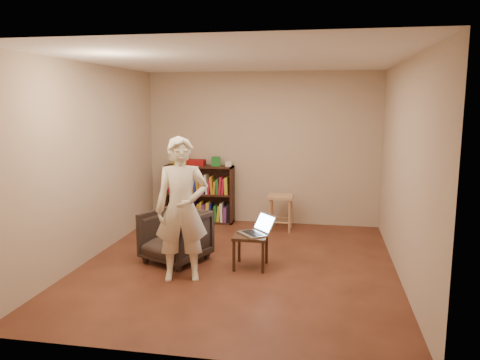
% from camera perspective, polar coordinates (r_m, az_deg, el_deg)
% --- Properties ---
extents(floor, '(4.50, 4.50, 0.00)m').
position_cam_1_polar(floor, '(6.17, -0.27, -10.33)').
color(floor, '#432015').
rests_on(floor, ground).
extents(ceiling, '(4.50, 4.50, 0.00)m').
position_cam_1_polar(ceiling, '(5.83, -0.29, 14.47)').
color(ceiling, white).
rests_on(ceiling, wall_back).
extents(wall_back, '(4.00, 0.00, 4.00)m').
position_cam_1_polar(wall_back, '(8.07, 2.68, 3.85)').
color(wall_back, '#BDA98F').
rests_on(wall_back, floor).
extents(wall_left, '(0.00, 4.50, 4.50)m').
position_cam_1_polar(wall_left, '(6.53, -17.81, 2.05)').
color(wall_left, '#BDA98F').
rests_on(wall_left, floor).
extents(wall_right, '(0.00, 4.50, 4.50)m').
position_cam_1_polar(wall_right, '(5.84, 19.40, 1.12)').
color(wall_right, '#BDA98F').
rests_on(wall_right, floor).
extents(bookshelf, '(1.20, 0.30, 1.00)m').
position_cam_1_polar(bookshelf, '(8.26, -4.93, -2.08)').
color(bookshelf, black).
rests_on(bookshelf, floor).
extents(box_yellow, '(0.26, 0.20, 0.20)m').
position_cam_1_polar(box_yellow, '(8.24, -7.14, 2.50)').
color(box_yellow, gold).
rests_on(box_yellow, bookshelf).
extents(red_cloth, '(0.30, 0.23, 0.10)m').
position_cam_1_polar(red_cloth, '(8.17, -5.36, 2.13)').
color(red_cloth, maroon).
rests_on(red_cloth, bookshelf).
extents(box_green, '(0.19, 0.19, 0.16)m').
position_cam_1_polar(box_green, '(8.09, -2.96, 2.28)').
color(box_green, '#1D6C26').
rests_on(box_green, bookshelf).
extents(box_white, '(0.12, 0.12, 0.08)m').
position_cam_1_polar(box_white, '(8.04, -1.41, 1.97)').
color(box_white, silver).
rests_on(box_white, bookshelf).
extents(stool, '(0.40, 0.40, 0.58)m').
position_cam_1_polar(stool, '(7.72, 4.98, -2.69)').
color(stool, '#B17D56').
rests_on(stool, floor).
extents(armchair, '(0.97, 0.98, 0.68)m').
position_cam_1_polar(armchair, '(6.28, -7.87, -6.80)').
color(armchair, '#2B241D').
rests_on(armchair, floor).
extents(side_table, '(0.42, 0.42, 0.43)m').
position_cam_1_polar(side_table, '(6.00, 1.31, -7.34)').
color(side_table, black).
rests_on(side_table, floor).
extents(laptop, '(0.52, 0.52, 0.24)m').
position_cam_1_polar(laptop, '(6.00, 2.10, -6.06)').
color(laptop, '#ABABB0').
rests_on(laptop, side_table).
extents(person, '(0.70, 0.55, 1.70)m').
position_cam_1_polar(person, '(5.53, -7.10, -3.57)').
color(person, beige).
rests_on(person, floor).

